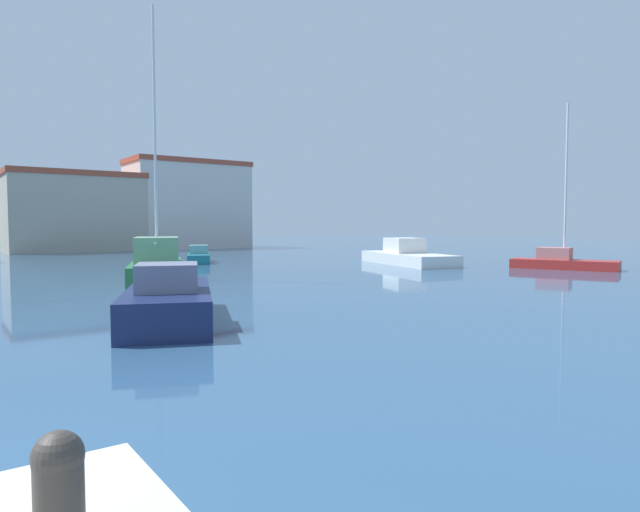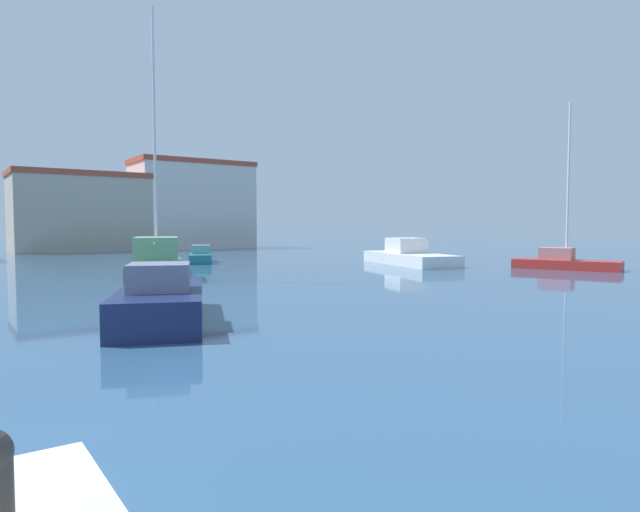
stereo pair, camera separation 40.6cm
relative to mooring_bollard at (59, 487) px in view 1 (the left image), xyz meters
The scene contains 9 objects.
water 25.77m from the mooring_bollard, 58.36° to the left, with size 160.00×160.00×0.00m, color #2D5175.
mooring_bollard is the anchor object (origin of this frame).
sailboat_green_inner_mooring 22.93m from the mooring_bollard, 69.69° to the left, with size 4.61×7.54×12.19m.
sailboat_red_outer_mooring 31.90m from the mooring_bollard, 26.42° to the left, with size 3.60×5.82×9.22m.
motorboat_teal_center_channel 34.05m from the mooring_bollard, 65.63° to the left, with size 2.95×4.33×1.14m.
motorboat_white_far_right 32.73m from the mooring_bollard, 42.30° to the left, with size 4.79×8.44×1.65m.
motorboat_navy_far_left 11.68m from the mooring_bollard, 67.17° to the left, with size 4.14×6.17×1.55m.
waterfront_apartments 53.43m from the mooring_bollard, 78.25° to the left, with size 11.85×6.95×7.34m.
yacht_club 56.49m from the mooring_bollard, 67.13° to the left, with size 12.06×6.31×9.11m.
Camera 1 is at (1.01, -4.81, 2.51)m, focal length 30.84 mm.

